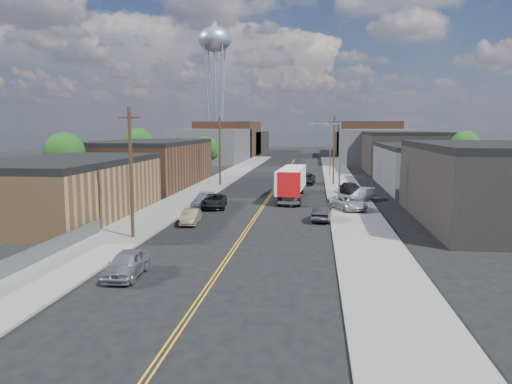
% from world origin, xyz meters
% --- Properties ---
extents(ground, '(260.00, 260.00, 0.00)m').
position_xyz_m(ground, '(0.00, 60.00, 0.00)').
color(ground, black).
rests_on(ground, ground).
extents(centerline, '(0.32, 120.00, 0.01)m').
position_xyz_m(centerline, '(0.00, 45.00, 0.01)').
color(centerline, gold).
rests_on(centerline, ground).
extents(sidewalk_left, '(5.00, 140.00, 0.15)m').
position_xyz_m(sidewalk_left, '(-9.50, 45.00, 0.07)').
color(sidewalk_left, slate).
rests_on(sidewalk_left, ground).
extents(sidewalk_right, '(5.00, 140.00, 0.15)m').
position_xyz_m(sidewalk_right, '(9.50, 45.00, 0.07)').
color(sidewalk_right, slate).
rests_on(sidewalk_right, ground).
extents(warehouse_tan, '(12.00, 22.00, 5.60)m').
position_xyz_m(warehouse_tan, '(-18.00, 18.00, 2.80)').
color(warehouse_tan, brown).
rests_on(warehouse_tan, ground).
extents(warehouse_brown, '(12.00, 26.00, 6.60)m').
position_xyz_m(warehouse_brown, '(-18.00, 44.00, 3.30)').
color(warehouse_brown, '#4F311F').
rests_on(warehouse_brown, ground).
extents(industrial_right_a, '(14.00, 22.00, 7.10)m').
position_xyz_m(industrial_right_a, '(21.99, 20.00, 3.55)').
color(industrial_right_a, black).
rests_on(industrial_right_a, ground).
extents(industrial_right_b, '(14.00, 24.00, 6.10)m').
position_xyz_m(industrial_right_b, '(22.00, 46.00, 3.05)').
color(industrial_right_b, '#3E3E41').
rests_on(industrial_right_b, ground).
extents(industrial_right_c, '(14.00, 22.00, 7.60)m').
position_xyz_m(industrial_right_c, '(22.00, 72.00, 3.80)').
color(industrial_right_c, black).
rests_on(industrial_right_c, ground).
extents(skyline_left_a, '(16.00, 30.00, 8.00)m').
position_xyz_m(skyline_left_a, '(-20.00, 95.00, 4.00)').
color(skyline_left_a, '#3E3E41').
rests_on(skyline_left_a, ground).
extents(skyline_right_a, '(16.00, 30.00, 8.00)m').
position_xyz_m(skyline_right_a, '(20.00, 95.00, 4.00)').
color(skyline_right_a, '#3E3E41').
rests_on(skyline_right_a, ground).
extents(skyline_left_b, '(16.00, 26.00, 10.00)m').
position_xyz_m(skyline_left_b, '(-20.00, 120.00, 5.00)').
color(skyline_left_b, '#4F311F').
rests_on(skyline_left_b, ground).
extents(skyline_right_b, '(16.00, 26.00, 10.00)m').
position_xyz_m(skyline_right_b, '(20.00, 120.00, 5.00)').
color(skyline_right_b, '#4F311F').
rests_on(skyline_right_b, ground).
extents(skyline_left_c, '(16.00, 40.00, 7.00)m').
position_xyz_m(skyline_left_c, '(-20.00, 140.00, 3.50)').
color(skyline_left_c, black).
rests_on(skyline_left_c, ground).
extents(skyline_right_c, '(16.00, 40.00, 7.00)m').
position_xyz_m(skyline_right_c, '(20.00, 140.00, 3.50)').
color(skyline_right_c, black).
rests_on(skyline_right_c, ground).
extents(water_tower, '(9.00, 9.00, 36.90)m').
position_xyz_m(water_tower, '(-22.00, 110.00, 30.65)').
color(water_tower, gray).
rests_on(water_tower, ground).
extents(streetlight_near, '(3.39, 0.25, 9.00)m').
position_xyz_m(streetlight_near, '(7.60, 25.00, 5.33)').
color(streetlight_near, gray).
rests_on(streetlight_near, ground).
extents(streetlight_far, '(3.39, 0.25, 9.00)m').
position_xyz_m(streetlight_far, '(7.60, 60.00, 5.33)').
color(streetlight_far, gray).
rests_on(streetlight_far, ground).
extents(utility_pole_left_near, '(1.60, 0.26, 10.00)m').
position_xyz_m(utility_pole_left_near, '(-8.20, 10.00, 5.14)').
color(utility_pole_left_near, black).
rests_on(utility_pole_left_near, ground).
extents(utility_pole_left_far, '(1.60, 0.26, 10.00)m').
position_xyz_m(utility_pole_left_far, '(-8.20, 45.00, 5.14)').
color(utility_pole_left_far, black).
rests_on(utility_pole_left_far, ground).
extents(utility_pole_right, '(1.60, 0.26, 10.00)m').
position_xyz_m(utility_pole_right, '(8.20, 48.00, 5.14)').
color(utility_pole_right, black).
rests_on(utility_pole_right, ground).
extents(chainlink_fence, '(0.05, 16.00, 1.22)m').
position_xyz_m(chainlink_fence, '(-11.50, 3.50, 0.66)').
color(chainlink_fence, slate).
rests_on(chainlink_fence, ground).
extents(tree_left_near, '(4.85, 4.76, 7.91)m').
position_xyz_m(tree_left_near, '(-23.94, 30.00, 5.18)').
color(tree_left_near, black).
rests_on(tree_left_near, ground).
extents(tree_left_mid, '(5.10, 5.04, 8.37)m').
position_xyz_m(tree_left_mid, '(-23.94, 55.00, 5.48)').
color(tree_left_mid, black).
rests_on(tree_left_mid, ground).
extents(tree_left_far, '(4.35, 4.20, 6.97)m').
position_xyz_m(tree_left_far, '(-13.94, 62.00, 4.57)').
color(tree_left_far, black).
rests_on(tree_left_far, ground).
extents(tree_right_far, '(4.85, 4.76, 7.91)m').
position_xyz_m(tree_right_far, '(30.06, 60.00, 5.18)').
color(tree_right_far, black).
rests_on(tree_right_far, ground).
extents(semi_truck, '(3.12, 14.54, 3.77)m').
position_xyz_m(semi_truck, '(2.81, 33.46, 2.15)').
color(semi_truck, silver).
rests_on(semi_truck, ground).
extents(car_left_a, '(1.98, 4.48, 1.50)m').
position_xyz_m(car_left_a, '(-5.00, 0.56, 0.75)').
color(car_left_a, '#A2A4A7').
rests_on(car_left_a, ground).
extents(car_left_b, '(1.67, 4.02, 1.29)m').
position_xyz_m(car_left_b, '(-5.29, 16.26, 0.65)').
color(car_left_b, '#796A4F').
rests_on(car_left_b, ground).
extents(car_left_c, '(3.11, 5.62, 1.49)m').
position_xyz_m(car_left_c, '(-5.00, 25.13, 0.74)').
color(car_left_c, black).
rests_on(car_left_c, ground).
extents(car_left_d, '(2.06, 4.75, 1.36)m').
position_xyz_m(car_left_d, '(-6.40, 26.00, 0.68)').
color(car_left_d, '#A3A5A8').
rests_on(car_left_d, ground).
extents(car_right_oncoming, '(1.90, 4.43, 1.42)m').
position_xyz_m(car_right_oncoming, '(6.25, 19.15, 0.71)').
color(car_right_oncoming, black).
rests_on(car_right_oncoming, ground).
extents(car_right_lot_a, '(4.34, 5.69, 1.44)m').
position_xyz_m(car_right_lot_a, '(8.89, 24.89, 0.87)').
color(car_right_lot_a, '#B9BCBF').
rests_on(car_right_lot_a, sidewalk_right).
extents(car_right_lot_b, '(3.44, 4.74, 1.27)m').
position_xyz_m(car_right_lot_b, '(11.00, 32.15, 0.79)').
color(car_right_lot_b, white).
rests_on(car_right_lot_b, sidewalk_right).
extents(car_right_lot_c, '(3.27, 4.84, 1.53)m').
position_xyz_m(car_right_lot_c, '(10.04, 36.90, 0.91)').
color(car_right_lot_c, black).
rests_on(car_right_lot_c, sidewalk_right).
extents(car_ahead_truck, '(3.19, 6.14, 1.65)m').
position_xyz_m(car_ahead_truck, '(4.01, 48.75, 0.83)').
color(car_ahead_truck, black).
rests_on(car_ahead_truck, ground).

